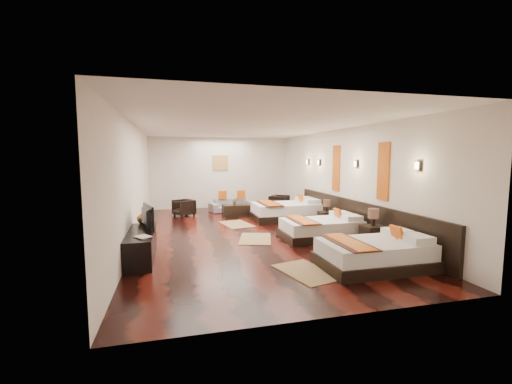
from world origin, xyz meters
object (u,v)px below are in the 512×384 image
object	(u,v)px
bed_far	(287,211)
coffee_table	(237,210)
nightstand_a	(373,234)
armchair_left	(184,208)
bed_near	(375,254)
book	(138,238)
nightstand_b	(326,217)
tv_console	(141,245)
table_plant	(235,201)
sofa	(232,205)
figurine	(144,217)
bed_mid	(322,229)
tv	(144,217)
armchair_right	(279,203)

from	to	relation	value
bed_far	coffee_table	xyz separation A→B (m)	(-1.43, 1.02, -0.08)
nightstand_a	armchair_left	distance (m)	6.48
bed_near	book	world-z (taller)	bed_near
nightstand_b	coffee_table	bearing A→B (deg)	132.99
tv_console	coffee_table	world-z (taller)	tv_console
tv_console	armchair_left	bearing A→B (deg)	78.26
tv_console	table_plant	size ratio (longest dim) A/B	7.31
armchair_left	table_plant	world-z (taller)	table_plant
nightstand_b	book	bearing A→B (deg)	-153.22
bed_near	bed_far	distance (m)	4.81
bed_far	book	xyz separation A→B (m)	(-4.20, -3.82, 0.28)
armchair_left	bed_near	bearing A→B (deg)	-2.22
nightstand_a	sofa	bearing A→B (deg)	111.01
nightstand_b	figurine	bearing A→B (deg)	-167.73
tv_console	figurine	size ratio (longest dim) A/B	5.69
nightstand_b	bed_near	bearing A→B (deg)	-102.12
tv_console	book	world-z (taller)	book
coffee_table	bed_near	bearing A→B (deg)	-76.22
bed_mid	book	world-z (taller)	bed_mid
sofa	tv	bearing A→B (deg)	-129.27
bed_near	bed_far	bearing A→B (deg)	89.97
tv_console	figurine	world-z (taller)	figurine
nightstand_a	tv	distance (m)	4.96
nightstand_a	figurine	bearing A→B (deg)	166.22
bed_far	figurine	world-z (taller)	figurine
bed_mid	tv	size ratio (longest dim) A/B	2.26
sofa	nightstand_a	bearing A→B (deg)	-79.97
bed_near	armchair_left	world-z (taller)	bed_near
coffee_table	table_plant	world-z (taller)	table_plant
bed_near	armchair_left	distance (m)	7.10
nightstand_a	nightstand_b	bearing A→B (deg)	90.00
tv	figurine	distance (m)	0.59
bed_near	tv_console	world-z (taller)	bed_near
coffee_table	nightstand_a	bearing A→B (deg)	-64.77
sofa	table_plant	world-z (taller)	table_plant
tv	sofa	size ratio (longest dim) A/B	0.52
tv_console	nightstand_b	bearing A→B (deg)	20.96
figurine	book	bearing A→B (deg)	-90.00
bed_far	book	size ratio (longest dim) A/B	7.35
nightstand_b	armchair_left	xyz separation A→B (m)	(-3.96, 2.84, 0.01)
bed_near	coffee_table	bearing A→B (deg)	103.78
bed_far	book	bearing A→B (deg)	-137.72
tv_console	armchair_left	world-z (taller)	armchair_left
tv	armchair_left	distance (m)	4.62
sofa	armchair_right	bearing A→B (deg)	-23.97
sofa	armchair_left	xyz separation A→B (m)	(-1.78, -0.55, 0.04)
figurine	armchair_left	distance (m)	4.06
nightstand_b	tv	world-z (taller)	tv
nightstand_a	sofa	xyz separation A→B (m)	(-2.18, 5.68, -0.07)
bed_mid	bed_far	distance (m)	2.59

